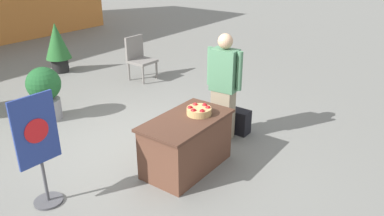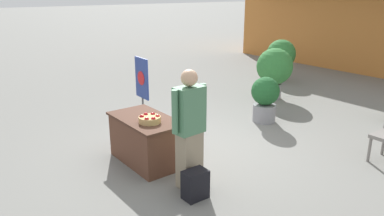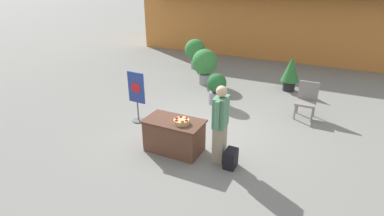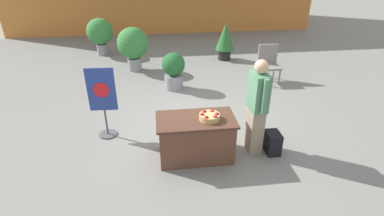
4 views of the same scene
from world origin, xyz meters
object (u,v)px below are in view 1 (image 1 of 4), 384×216
object	(u,v)px
display_table	(187,143)
poster_board	(39,148)
backpack	(239,122)
person_visitor	(224,87)
potted_plant_far_right	(45,91)
apple_basket	(199,110)
potted_plant_far_left	(57,45)
patio_chair	(139,56)

from	to	relation	value
display_table	poster_board	bearing A→B (deg)	151.38
backpack	person_visitor	bearing A→B (deg)	156.15
potted_plant_far_right	display_table	bearing A→B (deg)	-86.72
apple_basket	potted_plant_far_left	size ratio (longest dim) A/B	0.28
apple_basket	potted_plant_far_right	xyz separation A→B (m)	(-0.41, 3.17, -0.29)
person_visitor	apple_basket	bearing A→B (deg)	4.51
display_table	potted_plant_far_right	size ratio (longest dim) A/B	1.37
apple_basket	patio_chair	bearing A→B (deg)	55.81
display_table	backpack	bearing A→B (deg)	-2.65
display_table	poster_board	distance (m)	1.96
apple_basket	backpack	xyz separation A→B (m)	(1.20, -0.01, -0.63)
poster_board	potted_plant_far_left	distance (m)	5.62
apple_basket	potted_plant_far_left	distance (m)	5.64
patio_chair	potted_plant_far_left	bearing A→B (deg)	-157.92
person_visitor	potted_plant_far_right	distance (m)	3.31
display_table	apple_basket	distance (m)	0.50
backpack	potted_plant_far_left	world-z (taller)	potted_plant_far_left
backpack	potted_plant_far_right	bearing A→B (deg)	116.76
poster_board	potted_plant_far_left	xyz separation A→B (m)	(3.42, 4.46, -0.07)
display_table	apple_basket	size ratio (longest dim) A/B	3.88
display_table	potted_plant_far_right	distance (m)	3.12
apple_basket	backpack	size ratio (longest dim) A/B	0.84
apple_basket	potted_plant_far_right	distance (m)	3.20
apple_basket	backpack	world-z (taller)	apple_basket
person_visitor	patio_chair	bearing A→B (deg)	-117.71
potted_plant_far_right	backpack	bearing A→B (deg)	-63.24
display_table	person_visitor	bearing A→B (deg)	4.01
potted_plant_far_right	poster_board	bearing A→B (deg)	-124.54
patio_chair	potted_plant_far_left	size ratio (longest dim) A/B	0.83
poster_board	patio_chair	world-z (taller)	poster_board
backpack	patio_chair	xyz separation A→B (m)	(1.11, 3.40, 0.36)
display_table	backpack	size ratio (longest dim) A/B	3.27
poster_board	potted_plant_far_right	size ratio (longest dim) A/B	1.44
apple_basket	potted_plant_far_left	bearing A→B (deg)	74.53
poster_board	patio_chair	distance (m)	4.87
poster_board	display_table	bearing A→B (deg)	64.14
person_visitor	patio_chair	distance (m)	3.58
display_table	patio_chair	xyz separation A→B (m)	(2.53, 3.34, 0.18)
person_visitor	backpack	distance (m)	0.78
potted_plant_far_left	potted_plant_far_right	distance (m)	2.97
person_visitor	backpack	bearing A→B (deg)	152.14
person_visitor	potted_plant_far_right	size ratio (longest dim) A/B	1.77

